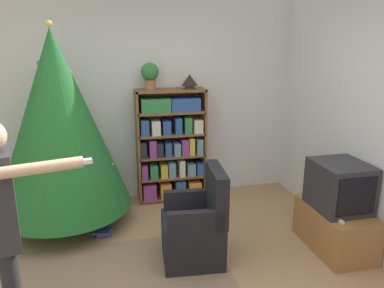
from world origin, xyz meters
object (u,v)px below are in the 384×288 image
(bookshelf, at_px, (171,146))
(christmas_tree, at_px, (58,122))
(television, at_px, (340,186))
(armchair, at_px, (197,229))
(standing_person, at_px, (5,224))
(table_lamp, at_px, (190,81))
(potted_plant, at_px, (150,74))

(bookshelf, xyz_separation_m, christmas_tree, (-1.30, -0.43, 0.47))
(television, bearing_deg, christmas_tree, 156.49)
(armchair, distance_m, standing_person, 1.77)
(bookshelf, bearing_deg, standing_person, -122.23)
(christmas_tree, distance_m, armchair, 1.88)
(christmas_tree, bearing_deg, table_lamp, 15.86)
(potted_plant, bearing_deg, armchair, -81.24)
(television, height_order, standing_person, standing_person)
(television, height_order, armchair, armchair)
(christmas_tree, relative_size, standing_person, 1.39)
(table_lamp, bearing_deg, christmas_tree, -164.14)
(table_lamp, bearing_deg, bookshelf, -178.35)
(potted_plant, bearing_deg, bookshelf, -1.69)
(armchair, xyz_separation_m, table_lamp, (0.27, 1.49, 1.24))
(christmas_tree, bearing_deg, standing_person, -94.47)
(bookshelf, relative_size, table_lamp, 7.32)
(bookshelf, distance_m, standing_person, 2.72)
(bookshelf, height_order, potted_plant, potted_plant)
(bookshelf, bearing_deg, christmas_tree, -161.57)
(christmas_tree, height_order, potted_plant, christmas_tree)
(christmas_tree, height_order, table_lamp, christmas_tree)
(bookshelf, xyz_separation_m, armchair, (-0.02, -1.48, -0.40))
(bookshelf, xyz_separation_m, potted_plant, (-0.25, 0.01, 0.93))
(television, xyz_separation_m, armchair, (-1.41, 0.13, -0.36))
(television, height_order, table_lamp, table_lamp)
(standing_person, bearing_deg, potted_plant, 138.78)
(television, bearing_deg, bookshelf, 130.95)
(armchair, bearing_deg, potted_plant, -166.19)
(standing_person, height_order, potted_plant, potted_plant)
(armchair, height_order, standing_person, standing_person)
(armchair, bearing_deg, table_lamp, 174.86)
(bookshelf, relative_size, armchair, 1.59)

